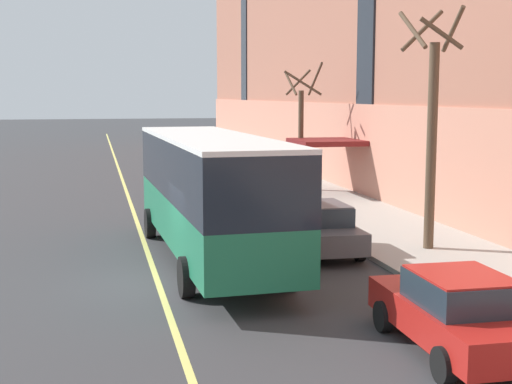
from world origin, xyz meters
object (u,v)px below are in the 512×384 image
Objects in this scene: parked_car_red_4 at (205,162)px; parked_car_darkgray_1 at (317,227)px; street_tree_mid_block at (431,126)px; parked_car_silver_0 at (188,152)px; parked_car_navy_6 at (231,176)px; street_tree_far_uptown at (301,127)px; city_bus at (210,189)px; parked_car_red_3 at (456,312)px; parked_car_white_2 at (264,194)px.

parked_car_darkgray_1 is at bearing -89.70° from parked_car_red_4.
parked_car_darkgray_1 is 4.60m from street_tree_mid_block.
parked_car_darkgray_1 is at bearing -89.72° from parked_car_silver_0.
street_tree_mid_block reaches higher than parked_car_navy_6.
street_tree_far_uptown reaches higher than parked_car_darkgray_1.
street_tree_mid_block is (3.27, -15.18, 3.11)m from parked_car_navy_6.
parked_car_navy_6 is (0.03, 14.35, -0.00)m from parked_car_darkgray_1.
parked_car_navy_6 is at bearing 76.91° from city_bus.
parked_car_red_3 is 0.61× the size of street_tree_mid_block.
city_bus is at bearing -113.78° from parked_car_white_2.
parked_car_white_2 is 0.71× the size of street_tree_far_uptown.
parked_car_red_3 is (3.33, -8.35, -1.35)m from city_bus.
parked_car_darkgray_1 is 0.65× the size of street_tree_mid_block.
street_tree_mid_block reaches higher than parked_car_white_2.
parked_car_silver_0 is at bearing 90.66° from parked_car_navy_6.
city_bus is 2.65× the size of parked_car_red_3.
street_tree_far_uptown is (3.33, 13.13, 2.49)m from parked_car_darkgray_1.
parked_car_red_3 is at bearing -112.89° from street_tree_mid_block.
parked_car_silver_0 is 29.90m from parked_car_darkgray_1.
city_bus is 2.65× the size of parked_car_white_2.
parked_car_darkgray_1 and parked_car_red_4 have the same top height.
parked_car_silver_0 is at bearing 90.08° from parked_car_red_3.
street_tree_mid_block reaches higher than parked_car_red_4.
parked_car_white_2 is at bearing -89.04° from parked_car_red_4.
parked_car_silver_0 is at bearing 90.71° from parked_car_white_2.
parked_car_white_2 is (3.55, 8.06, -1.35)m from city_bus.
city_bus reaches higher than parked_car_silver_0.
parked_car_red_4 is at bearing 91.09° from parked_car_navy_6.
city_bus is 2.74× the size of parked_car_navy_6.
parked_car_red_4 is 7.59m from parked_car_navy_6.
parked_car_silver_0 is at bearing 96.40° from street_tree_mid_block.
street_tree_far_uptown is at bearing -68.64° from parked_car_red_4.
parked_car_white_2 and parked_car_red_3 have the same top height.
parked_car_red_3 is 1.04× the size of parked_car_navy_6.
street_tree_far_uptown is at bearing -20.25° from parked_car_navy_6.
parked_car_red_3 is 23.21m from parked_car_navy_6.
city_bus reaches higher than parked_car_white_2.
parked_car_darkgray_1 and parked_car_white_2 have the same top height.
parked_car_white_2 is at bearing 89.23° from parked_car_red_3.
parked_car_white_2 is 6.80m from parked_car_navy_6.
parked_car_darkgray_1 is 13.78m from street_tree_far_uptown.
parked_car_silver_0 and parked_car_red_4 have the same top height.
street_tree_mid_block is (3.30, -0.83, 3.10)m from parked_car_darkgray_1.
parked_car_silver_0 is at bearing 101.73° from street_tree_far_uptown.
street_tree_far_uptown reaches higher than parked_car_navy_6.
street_tree_mid_block is at bearing -77.86° from parked_car_navy_6.
parked_car_red_4 is (3.31, 22.45, -1.35)m from city_bus.
parked_car_silver_0 is 1.05× the size of parked_car_red_3.
city_bus is at bearing 177.26° from street_tree_mid_block.
parked_car_red_3 is at bearing -90.30° from parked_car_navy_6.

